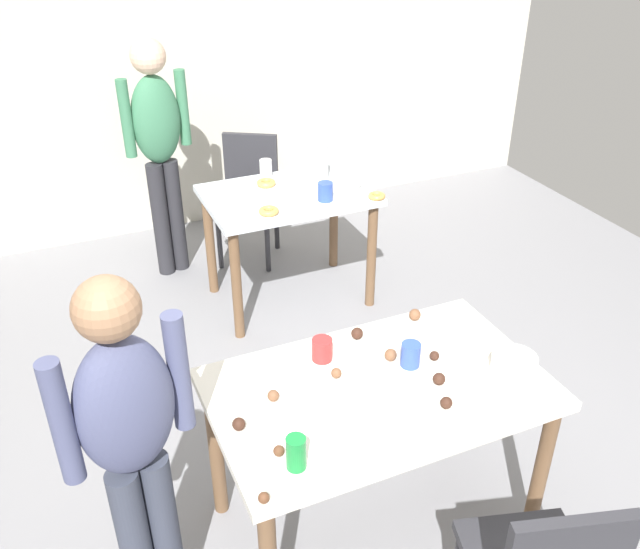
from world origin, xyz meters
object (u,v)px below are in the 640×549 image
at_px(mixing_bowl, 514,364).
at_px(soda_can, 296,453).
at_px(chair_far_table, 249,190).
at_px(person_girl_near, 131,437).
at_px(dining_table_near, 378,405).
at_px(person_adult_far, 158,140).
at_px(dining_table_far, 288,211).
at_px(pitcher_far, 319,162).

xyz_separation_m(mixing_bowl, soda_can, (-0.95, -0.12, 0.03)).
distance_m(chair_far_table, person_girl_near, 2.84).
distance_m(dining_table_near, person_adult_far, 2.52).
height_order(dining_table_far, person_girl_near, person_girl_near).
relative_size(person_adult_far, pitcher_far, 6.88).
xyz_separation_m(person_girl_near, person_adult_far, (0.64, 2.52, 0.09)).
bearing_deg(dining_table_far, chair_far_table, 92.63).
bearing_deg(soda_can, dining_table_near, 30.09).
xyz_separation_m(dining_table_far, mixing_bowl, (0.17, -1.95, 0.16)).
height_order(mixing_bowl, pitcher_far, pitcher_far).
bearing_deg(chair_far_table, person_adult_far, -178.55).
bearing_deg(person_girl_near, mixing_bowl, -4.03).
bearing_deg(dining_table_far, mixing_bowl, -84.87).
bearing_deg(dining_table_near, soda_can, -149.91).
distance_m(dining_table_far, pitcher_far, 0.36).
bearing_deg(dining_table_far, pitcher_far, 22.71).
height_order(dining_table_near, soda_can, soda_can).
height_order(dining_table_far, person_adult_far, person_adult_far).
bearing_deg(soda_can, mixing_bowl, 7.41).
relative_size(dining_table_near, dining_table_far, 1.27).
bearing_deg(person_girl_near, pitcher_far, 52.33).
xyz_separation_m(person_girl_near, pitcher_far, (1.51, 1.95, 0.00)).
xyz_separation_m(chair_far_table, person_girl_near, (-1.22, -2.53, 0.37)).
height_order(chair_far_table, soda_can, soda_can).
bearing_deg(person_girl_near, soda_can, -25.31).
distance_m(person_adult_far, soda_can, 2.75).
bearing_deg(chair_far_table, mixing_bowl, -85.52).
height_order(chair_far_table, person_girl_near, person_girl_near).
relative_size(person_girl_near, mixing_bowl, 8.30).
bearing_deg(person_girl_near, chair_far_table, 64.25).
height_order(chair_far_table, mixing_bowl, chair_far_table).
xyz_separation_m(dining_table_far, chair_far_table, (-0.03, 0.69, -0.13)).
bearing_deg(chair_far_table, dining_table_near, -97.07).
distance_m(dining_table_far, chair_far_table, 0.70).
xyz_separation_m(person_adult_far, soda_can, (-0.16, -2.74, -0.14)).
bearing_deg(person_adult_far, pitcher_far, -33.11).
bearing_deg(dining_table_far, person_girl_near, -124.18).
xyz_separation_m(dining_table_near, soda_can, (-0.44, -0.25, 0.16)).
relative_size(dining_table_far, person_girl_near, 0.69).
bearing_deg(soda_can, pitcher_far, 64.64).
distance_m(chair_far_table, mixing_bowl, 2.66).
height_order(dining_table_near, person_adult_far, person_adult_far).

